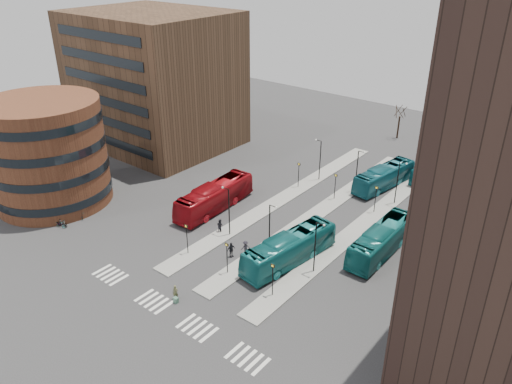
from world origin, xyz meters
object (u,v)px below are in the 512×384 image
Objects in this scene: teal_bus_c at (382,240)px; bicycle_mid at (62,223)px; traveller at (176,292)px; red_bus at (215,197)px; bicycle_far at (81,215)px; suitcase at (176,300)px; commuter_a at (220,226)px; teal_bus_a at (289,249)px; teal_bus_d at (435,169)px; bicycle_near at (60,224)px; teal_bus_b at (384,177)px; commuter_c at (245,247)px; commuter_b at (231,250)px.

teal_bus_c is 38.75m from bicycle_mid.
red_bus is at bearing 90.90° from traveller.
suitcase is at bearing -80.51° from bicycle_far.
teal_bus_c is at bearing -154.44° from commuter_a.
suitcase is at bearing -102.11° from teal_bus_a.
teal_bus_d is 6.07× the size of commuter_a.
teal_bus_d reaches higher than bicycle_near.
commuter_c is at bearing -91.15° from teal_bus_b.
teal_bus_a reaches higher than commuter_b.
teal_bus_d is at bearing -114.43° from commuter_a.
bicycle_near reaches higher than suitcase.
commuter_c is at bearing -98.98° from teal_bus_d.
traveller is (-0.43, 0.40, 0.49)m from suitcase.
teal_bus_a is 28.84m from bicycle_mid.
bicycle_near is at bearing -119.10° from teal_bus_d.
teal_bus_c reaches higher than traveller.
commuter_b is (-12.68, -11.30, -0.76)m from teal_bus_c.
commuter_a is at bearing 82.93° from traveller.
teal_bus_c is 6.55× the size of commuter_b.
suitcase is 0.05× the size of red_bus.
teal_bus_c is 15.40m from commuter_c.
bicycle_mid is at bearing -160.33° from bicycle_far.
commuter_a is 19.93m from bicycle_near.
traveller is 0.94× the size of bicycle_far.
commuter_c is at bearing 87.79° from suitcase.
bicycle_far is (-16.21, -8.64, -0.45)m from commuter_a.
traveller is 0.84× the size of commuter_b.
traveller is at bearing -104.43° from teal_bus_a.
suitcase is 9.46m from commuter_b.
traveller is at bearing -79.67° from bicycle_far.
teal_bus_c is at bearing -43.74° from bicycle_far.
commuter_b is 22.36m from bicycle_mid.
red_bus reaches higher than bicycle_mid.
suitcase is 36.83m from teal_bus_b.
bicycle_near is at bearing -130.15° from red_bus.
commuter_a is 19.78m from bicycle_mid.
teal_bus_a is 7.69× the size of commuter_c.
commuter_c is 0.94× the size of bicycle_near.
bicycle_near is (-21.61, -9.95, -0.36)m from commuter_c.
teal_bus_b is 7.42× the size of traveller.
bicycle_mid is at bearing 147.57° from traveller.
teal_bus_b is 7.15× the size of commuter_c.
suitcase is 0.36× the size of commuter_c.
bicycle_near is 1.07× the size of bicycle_mid.
teal_bus_a reaches higher than bicycle_far.
red_bus is at bearing -51.53° from bicycle_near.
bicycle_near is (-20.81, -8.40, -0.47)m from commuter_b.
red_bus reaches higher than teal_bus_a.
teal_bus_a is at bearing 66.48° from suitcase.
bicycle_far is at bearing -153.76° from teal_bus_a.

